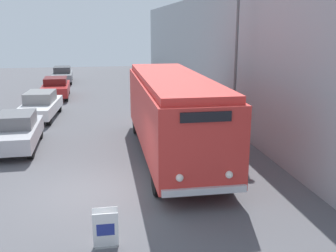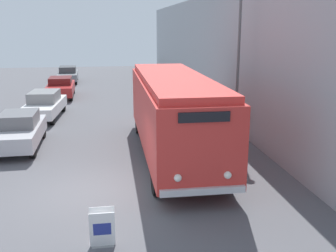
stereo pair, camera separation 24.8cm
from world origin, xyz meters
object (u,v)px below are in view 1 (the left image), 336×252
parked_car_mid (40,105)px  parked_car_distant (62,74)px  parked_car_near (17,131)px  vintage_bus (172,111)px  sign_board (106,229)px  parked_car_far (56,87)px  streetlamp (236,46)px

parked_car_mid → parked_car_distant: size_ratio=1.00×
parked_car_near → vintage_bus: bearing=-18.7°
sign_board → parked_car_mid: bearing=103.6°
sign_board → parked_car_distant: (-3.53, 29.09, 0.29)m
parked_car_far → parked_car_near: bearing=-93.6°
vintage_bus → sign_board: (-2.77, -6.46, -1.41)m
streetlamp → parked_car_mid: size_ratio=1.36×
vintage_bus → parked_car_mid: vintage_bus is taller
parked_car_mid → parked_car_distant: bearing=94.0°
streetlamp → parked_car_mid: (-9.31, 6.22, -3.51)m
parked_car_mid → parked_car_far: size_ratio=1.05×
sign_board → parked_car_mid: size_ratio=0.19×
parked_car_near → parked_car_mid: parked_car_near is taller
sign_board → parked_car_distant: size_ratio=0.19×
parked_car_near → parked_car_mid: bearing=87.0°
sign_board → parked_car_far: (-3.28, 20.91, 0.30)m
sign_board → streetlamp: 10.66m
streetlamp → parked_car_mid: 11.74m
sign_board → parked_car_near: 9.22m
sign_board → streetlamp: bearing=53.8°
vintage_bus → parked_car_far: 15.70m
streetlamp → parked_car_distant: streetlamp is taller
streetlamp → parked_car_far: (-9.15, 12.89, -3.53)m
parked_car_mid → parked_car_distant: 14.84m
vintage_bus → parked_car_near: vintage_bus is taller
parked_car_mid → parked_car_far: parked_car_mid is taller
sign_board → parked_car_far: bearing=98.9°
parked_car_near → parked_car_far: (0.34, 12.44, -0.02)m
streetlamp → parked_car_distant: (-9.40, 21.06, -3.54)m
streetlamp → parked_car_mid: bearing=146.3°
sign_board → parked_car_distant: 29.31m
parked_car_mid → parked_car_far: (0.16, 6.66, -0.01)m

